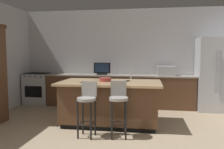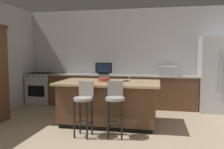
{
  "view_description": "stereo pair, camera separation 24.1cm",
  "coord_description": "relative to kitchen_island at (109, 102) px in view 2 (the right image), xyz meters",
  "views": [
    {
      "loc": [
        0.75,
        -2.73,
        1.51
      ],
      "look_at": [
        -0.11,
        2.79,
        1.01
      ],
      "focal_mm": 37.23,
      "sensor_mm": 36.0,
      "label": 1
    },
    {
      "loc": [
        0.99,
        -2.69,
        1.51
      ],
      "look_at": [
        -0.11,
        2.79,
        1.01
      ],
      "focal_mm": 37.23,
      "sensor_mm": 36.0,
      "label": 2
    }
  ],
  "objects": [
    {
      "name": "range_oven",
      "position": [
        -2.5,
        1.71,
        -0.01
      ],
      "size": [
        0.75,
        0.63,
        0.93
      ],
      "color": "#B7BABF",
      "rests_on": "ground_plane"
    },
    {
      "name": "tv_remote",
      "position": [
        0.34,
        0.09,
        0.46
      ],
      "size": [
        0.13,
        0.17,
        0.02
      ],
      "primitive_type": "cube",
      "rotation": [
        0.0,
        0.0,
        -0.55
      ],
      "color": "black",
      "rests_on": "kitchen_island"
    },
    {
      "name": "kitchen_island",
      "position": [
        0.0,
        0.0,
        0.0
      ],
      "size": [
        2.14,
        1.18,
        0.92
      ],
      "color": "black",
      "rests_on": "ground_plane"
    },
    {
      "name": "cell_phone",
      "position": [
        -0.53,
        -0.21,
        0.45
      ],
      "size": [
        0.12,
        0.17,
        0.01
      ],
      "primitive_type": "cube",
      "rotation": [
        0.0,
        0.0,
        -0.41
      ],
      "color": "black",
      "rests_on": "kitchen_island"
    },
    {
      "name": "sink_faucet_back",
      "position": [
        -0.09,
        1.81,
        0.56
      ],
      "size": [
        0.02,
        0.02,
        0.24
      ],
      "primitive_type": "cylinder",
      "color": "#B2B2B7",
      "rests_on": "counter_back"
    },
    {
      "name": "refrigerator",
      "position": [
        2.52,
        1.63,
        0.49
      ],
      "size": [
        0.88,
        0.8,
        1.92
      ],
      "color": "#B7BABF",
      "rests_on": "ground_plane"
    },
    {
      "name": "microwave",
      "position": [
        1.29,
        1.71,
        0.57
      ],
      "size": [
        0.48,
        0.36,
        0.26
      ],
      "primitive_type": "cube",
      "color": "#B7BABF",
      "rests_on": "counter_back"
    },
    {
      "name": "bar_stool_right",
      "position": [
        0.28,
        -0.74,
        0.14
      ],
      "size": [
        0.34,
        0.36,
        1.01
      ],
      "rotation": [
        0.0,
        0.0,
        0.15
      ],
      "color": "gray",
      "rests_on": "ground_plane"
    },
    {
      "name": "counter_back",
      "position": [
        -0.02,
        1.71,
        -0.01
      ],
      "size": [
        4.19,
        0.62,
        0.91
      ],
      "color": "brown",
      "rests_on": "ground_plane"
    },
    {
      "name": "fruit_bowl",
      "position": [
        -0.11,
        0.04,
        0.49
      ],
      "size": [
        0.25,
        0.25,
        0.08
      ],
      "primitive_type": "cylinder",
      "color": "#993833",
      "rests_on": "kitchen_island"
    },
    {
      "name": "wall_back",
      "position": [
        0.04,
        2.09,
        0.93
      ],
      "size": [
        6.45,
        0.12,
        2.81
      ],
      "primitive_type": "cube",
      "color": "#BCBCC1",
      "rests_on": "ground_plane"
    },
    {
      "name": "tv_monitor",
      "position": [
        -0.51,
        1.66,
        0.6
      ],
      "size": [
        0.47,
        0.16,
        0.34
      ],
      "color": "black",
      "rests_on": "counter_back"
    },
    {
      "name": "sink_faucet_island",
      "position": [
        0.44,
        0.0,
        0.56
      ],
      "size": [
        0.02,
        0.02,
        0.22
      ],
      "primitive_type": "cylinder",
      "color": "#B2B2B7",
      "rests_on": "kitchen_island"
    },
    {
      "name": "bar_stool_left",
      "position": [
        -0.29,
        -0.81,
        0.14
      ],
      "size": [
        0.34,
        0.35,
        1.0
      ],
      "rotation": [
        0.0,
        0.0,
        -0.1
      ],
      "color": "gray",
      "rests_on": "ground_plane"
    }
  ]
}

